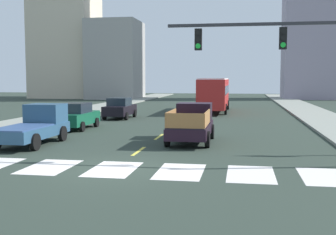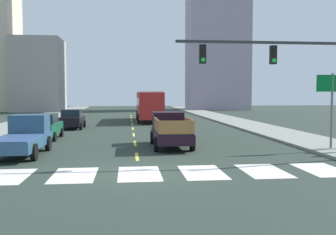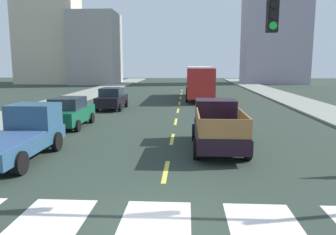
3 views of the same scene
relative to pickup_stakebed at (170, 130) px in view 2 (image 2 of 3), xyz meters
The scene contains 24 objects.
ground_plane 7.88m from the pickup_stakebed, 105.14° to the right, with size 160.00×160.00×0.00m, color #2A352D.
sidewalk_right 13.88m from the pickup_stakebed, 48.96° to the left, with size 3.90×110.00×0.15m, color gray.
crosswalk_stripe_1 10.35m from the pickup_stakebed, 132.85° to the right, with size 1.64×2.83×0.01m, color silver.
crosswalk_stripe_2 8.86m from the pickup_stakebed, 120.92° to the right, with size 1.64×2.83×0.01m, color silver.
crosswalk_stripe_3 7.88m from the pickup_stakebed, 105.14° to the right, with size 1.64×2.83×0.01m, color silver.
crosswalk_stripe_4 7.62m from the pickup_stakebed, 86.68° to the right, with size 1.64×2.83×0.01m, color silver.
crosswalk_stripe_5 8.15m from the pickup_stakebed, 68.87° to the right, with size 1.64×2.83×0.01m, color silver.
crosswalk_stripe_6 9.33m from the pickup_stakebed, 54.44° to the right, with size 1.64×2.83×0.01m, color silver.
lane_dash_0 4.21m from the pickup_stakebed, 119.90° to the right, with size 0.16×2.40×0.01m, color #D9C844.
lane_dash_1 2.67m from the pickup_stakebed, 144.73° to the left, with size 0.16×2.40×0.01m, color #D9C844.
lane_dash_2 6.83m from the pickup_stakebed, 107.59° to the left, with size 0.16×2.40×0.01m, color #D9C844.
lane_dash_3 11.66m from the pickup_stakebed, 100.12° to the left, with size 0.16×2.40×0.01m, color #D9C844.
lane_dash_4 16.60m from the pickup_stakebed, 97.08° to the left, with size 0.16×2.40×0.01m, color #D9C844.
lane_dash_5 21.56m from the pickup_stakebed, 95.44° to the left, with size 0.16×2.40×0.01m, color #D9C844.
lane_dash_6 26.54m from the pickup_stakebed, 94.42° to the left, with size 0.16×2.40×0.01m, color #D9C844.
lane_dash_7 31.53m from the pickup_stakebed, 93.72° to the left, with size 0.16×2.40×0.01m, color #D9C844.
pickup_stakebed is the anchor object (origin of this frame).
pickup_dark 8.05m from the pickup_stakebed, 164.63° to the right, with size 2.18×5.20×1.96m.
city_bus 20.32m from the pickup_stakebed, 90.31° to the left, with size 2.72×10.80×3.32m.
sedan_far 14.10m from the pickup_stakebed, 121.48° to the left, with size 2.02×4.40×1.72m.
sedan_mid 9.18m from the pickup_stakebed, 152.31° to the left, with size 2.02×4.40×1.72m.
traffic_signal_gantry 8.14m from the pickup_stakebed, 46.34° to the right, with size 8.20×0.27×6.00m.
direction_sign_green 9.11m from the pickup_stakebed, 18.19° to the right, with size 1.70×0.12×4.20m.
block_mid_left 49.61m from the pickup_stakebed, 111.05° to the left, with size 7.92×8.67×12.51m, color gray.
Camera 2 is at (-0.43, -14.60, 3.11)m, focal length 40.69 mm.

